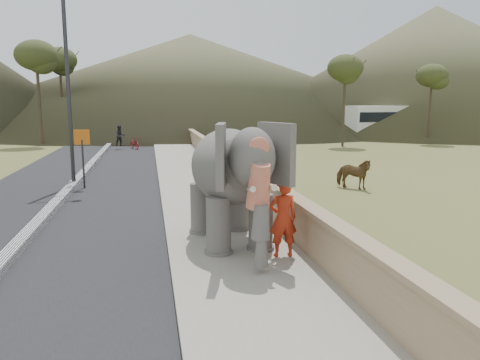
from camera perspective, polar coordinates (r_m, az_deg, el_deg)
name	(u,v)px	position (r m, az deg, el deg)	size (l,w,h in m)	color
ground	(278,333)	(7.56, 4.68, -18.12)	(160.00, 160.00, 0.00)	olive
road	(57,205)	(17.09, -21.40, -2.90)	(7.00, 120.00, 0.03)	black
median	(57,203)	(17.08, -21.42, -2.59)	(0.35, 120.00, 0.22)	black
walkway	(203,198)	(16.89, -4.49, -2.20)	(3.00, 120.00, 0.15)	#9E9687
parapet	(248,184)	(17.06, 1.01, -0.43)	(0.30, 120.00, 1.10)	tan
lamppost	(75,67)	(20.45, -19.46, 12.85)	(1.76, 0.36, 8.00)	#2D2D32
signboard	(82,148)	(19.85, -18.66, 3.66)	(0.60, 0.08, 2.40)	#2D2D33
cow	(353,174)	(19.39, 13.62, 0.73)	(0.67, 1.48, 1.25)	brown
distant_car	(331,130)	(46.66, 11.07, 5.95)	(1.70, 4.23, 1.44)	silver
bus_white	(399,122)	(48.26, 18.85, 6.72)	(2.50, 11.00, 3.10)	white
hill_right	(433,68)	(69.77, 22.45, 12.54)	(56.00, 56.00, 16.00)	brown
hill_far	(191,79)	(76.82, -6.00, 12.10)	(80.00, 80.00, 14.00)	brown
elephant_and_man	(230,183)	(11.20, -1.24, -0.37)	(2.46, 4.15, 2.87)	slate
motorcyclist	(129,140)	(35.61, -13.41, 4.75)	(2.05, 1.85, 1.79)	maroon
trees	(183,95)	(36.01, -6.92, 10.24)	(48.22, 42.76, 9.32)	#473828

